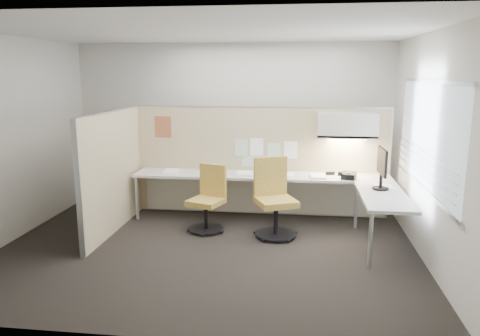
# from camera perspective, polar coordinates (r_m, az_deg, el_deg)

# --- Properties ---
(floor) EXTENTS (5.50, 4.50, 0.01)m
(floor) POSITION_cam_1_polar(r_m,az_deg,el_deg) (6.42, -3.86, -9.53)
(floor) COLOR black
(floor) RESTS_ON ground
(ceiling) EXTENTS (5.50, 4.50, 0.01)m
(ceiling) POSITION_cam_1_polar(r_m,az_deg,el_deg) (6.00, -4.24, 16.34)
(ceiling) COLOR white
(ceiling) RESTS_ON wall_back
(wall_back) EXTENTS (5.50, 0.02, 2.80)m
(wall_back) POSITION_cam_1_polar(r_m,az_deg,el_deg) (8.25, -0.98, 5.33)
(wall_back) COLOR beige
(wall_back) RESTS_ON ground
(wall_front) EXTENTS (5.50, 0.02, 2.80)m
(wall_front) POSITION_cam_1_polar(r_m,az_deg,el_deg) (3.91, -10.48, -2.05)
(wall_front) COLOR beige
(wall_front) RESTS_ON ground
(wall_left) EXTENTS (0.02, 4.50, 2.80)m
(wall_left) POSITION_cam_1_polar(r_m,az_deg,el_deg) (7.12, -26.33, 3.09)
(wall_left) COLOR beige
(wall_left) RESTS_ON ground
(wall_right) EXTENTS (0.02, 4.50, 2.80)m
(wall_right) POSITION_cam_1_polar(r_m,az_deg,el_deg) (6.14, 22.03, 2.26)
(wall_right) COLOR beige
(wall_right) RESTS_ON ground
(window_pane) EXTENTS (0.01, 2.80, 1.30)m
(window_pane) POSITION_cam_1_polar(r_m,az_deg,el_deg) (6.12, 21.91, 3.66)
(window_pane) COLOR #8E98A5
(window_pane) RESTS_ON wall_right
(partition_back) EXTENTS (4.10, 0.06, 1.75)m
(partition_back) POSITION_cam_1_polar(r_m,az_deg,el_deg) (7.63, 2.42, 0.81)
(partition_back) COLOR tan
(partition_back) RESTS_ON floor
(partition_left) EXTENTS (0.06, 2.20, 1.75)m
(partition_left) POSITION_cam_1_polar(r_m,az_deg,el_deg) (7.06, -15.20, -0.50)
(partition_left) COLOR tan
(partition_left) RESTS_ON floor
(desk) EXTENTS (4.00, 2.07, 0.73)m
(desk) POSITION_cam_1_polar(r_m,az_deg,el_deg) (7.20, 5.10, -2.11)
(desk) COLOR beige
(desk) RESTS_ON floor
(overhead_bin) EXTENTS (0.90, 0.36, 0.38)m
(overhead_bin) POSITION_cam_1_polar(r_m,az_deg,el_deg) (7.34, 12.93, 5.10)
(overhead_bin) COLOR beige
(overhead_bin) RESTS_ON partition_back
(task_light_strip) EXTENTS (0.60, 0.06, 0.02)m
(task_light_strip) POSITION_cam_1_polar(r_m,az_deg,el_deg) (7.36, 12.86, 3.48)
(task_light_strip) COLOR #FFEABF
(task_light_strip) RESTS_ON overhead_bin
(pinned_papers) EXTENTS (1.01, 0.00, 0.47)m
(pinned_papers) POSITION_cam_1_polar(r_m,az_deg,el_deg) (7.56, 3.01, 1.92)
(pinned_papers) COLOR #8CBF8C
(pinned_papers) RESTS_ON partition_back
(poster) EXTENTS (0.28, 0.00, 0.35)m
(poster) POSITION_cam_1_polar(r_m,az_deg,el_deg) (7.81, -9.38, 4.96)
(poster) COLOR orange
(poster) RESTS_ON partition_back
(chair_left) EXTENTS (0.57, 0.59, 0.96)m
(chair_left) POSITION_cam_1_polar(r_m,az_deg,el_deg) (6.91, -3.89, -3.99)
(chair_left) COLOR black
(chair_left) RESTS_ON floor
(chair_right) EXTENTS (0.68, 0.69, 1.10)m
(chair_right) POSITION_cam_1_polar(r_m,az_deg,el_deg) (6.68, 4.17, -3.97)
(chair_right) COLOR black
(chair_right) RESTS_ON floor
(monitor) EXTENTS (0.22, 0.54, 0.56)m
(monitor) POSITION_cam_1_polar(r_m,az_deg,el_deg) (6.61, 16.90, 0.22)
(monitor) COLOR black
(monitor) RESTS_ON desk
(phone) EXTENTS (0.26, 0.25, 0.12)m
(phone) POSITION_cam_1_polar(r_m,az_deg,el_deg) (7.19, 13.07, -0.92)
(phone) COLOR black
(phone) RESTS_ON desk
(stapler) EXTENTS (0.15, 0.07, 0.05)m
(stapler) POSITION_cam_1_polar(r_m,az_deg,el_deg) (7.42, 10.93, -0.65)
(stapler) COLOR black
(stapler) RESTS_ON desk
(tape_dispenser) EXTENTS (0.11, 0.09, 0.06)m
(tape_dispenser) POSITION_cam_1_polar(r_m,az_deg,el_deg) (7.40, 12.24, -0.71)
(tape_dispenser) COLOR black
(tape_dispenser) RESTS_ON desk
(coat_hook) EXTENTS (0.18, 0.42, 1.28)m
(coat_hook) POSITION_cam_1_polar(r_m,az_deg,el_deg) (6.41, -18.35, 3.12)
(coat_hook) COLOR silver
(coat_hook) RESTS_ON partition_left
(paper_stack_0) EXTENTS (0.26, 0.32, 0.03)m
(paper_stack_0) POSITION_cam_1_polar(r_m,az_deg,el_deg) (7.60, -8.36, -0.36)
(paper_stack_0) COLOR white
(paper_stack_0) RESTS_ON desk
(paper_stack_1) EXTENTS (0.24, 0.31, 0.02)m
(paper_stack_1) POSITION_cam_1_polar(r_m,az_deg,el_deg) (7.48, -4.10, -0.47)
(paper_stack_1) COLOR white
(paper_stack_1) RESTS_ON desk
(paper_stack_2) EXTENTS (0.27, 0.33, 0.04)m
(paper_stack_2) POSITION_cam_1_polar(r_m,az_deg,el_deg) (7.30, 0.49, -0.69)
(paper_stack_2) COLOR white
(paper_stack_2) RESTS_ON desk
(paper_stack_3) EXTENTS (0.24, 0.31, 0.01)m
(paper_stack_3) POSITION_cam_1_polar(r_m,az_deg,el_deg) (7.32, 5.70, -0.82)
(paper_stack_3) COLOR white
(paper_stack_3) RESTS_ON desk
(paper_stack_4) EXTENTS (0.24, 0.31, 0.03)m
(paper_stack_4) POSITION_cam_1_polar(r_m,az_deg,el_deg) (7.23, 9.50, -1.01)
(paper_stack_4) COLOR white
(paper_stack_4) RESTS_ON desk
(paper_stack_5) EXTENTS (0.28, 0.34, 0.02)m
(paper_stack_5) POSITION_cam_1_polar(r_m,az_deg,el_deg) (6.82, 17.19, -2.19)
(paper_stack_5) COLOR white
(paper_stack_5) RESTS_ON desk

